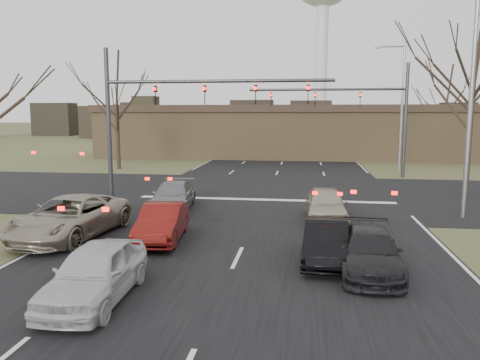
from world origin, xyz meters
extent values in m
plane|color=#414B28|center=(0.00, 0.00, 0.00)|extent=(360.00, 360.00, 0.00)
cube|color=black|center=(0.00, 60.00, 0.01)|extent=(14.00, 300.00, 0.02)
cube|color=black|center=(0.00, 15.00, 0.01)|extent=(200.00, 14.00, 0.02)
cube|color=olive|center=(2.00, 38.00, 2.30)|extent=(42.00, 10.00, 4.60)
cube|color=#38281E|center=(2.00, 38.00, 4.95)|extent=(42.40, 10.40, 0.70)
cylinder|color=silver|center=(6.00, 120.00, 17.00)|extent=(3.20, 3.20, 34.00)
cylinder|color=#383A3D|center=(-8.50, 13.00, 4.00)|extent=(0.24, 0.24, 8.00)
cylinder|color=#383A3D|center=(-2.50, 13.00, 6.20)|extent=(12.00, 0.18, 0.18)
imported|color=black|center=(-5.83, 13.00, 5.50)|extent=(0.16, 0.20, 1.00)
imported|color=black|center=(-3.17, 13.00, 5.50)|extent=(0.16, 0.20, 1.00)
imported|color=black|center=(-0.50, 13.00, 5.50)|extent=(0.16, 0.20, 1.00)
imported|color=black|center=(2.17, 13.00, 5.50)|extent=(0.16, 0.20, 1.00)
cylinder|color=#383A3D|center=(9.00, 23.00, 4.00)|extent=(0.24, 0.24, 8.00)
cylinder|color=#383A3D|center=(3.50, 23.00, 6.20)|extent=(11.00, 0.18, 0.18)
imported|color=black|center=(5.86, 23.00, 5.50)|extent=(0.16, 0.20, 1.00)
imported|color=black|center=(2.71, 23.00, 5.50)|extent=(0.16, 0.20, 1.00)
imported|color=black|center=(-0.43, 23.00, 5.50)|extent=(0.16, 0.20, 1.00)
cylinder|color=gray|center=(9.00, 10.00, 5.00)|extent=(0.18, 0.18, 10.00)
cylinder|color=gray|center=(9.50, 27.00, 5.00)|extent=(0.18, 0.18, 10.00)
cylinder|color=gray|center=(8.50, 27.00, 9.60)|extent=(2.00, 0.12, 0.12)
cube|color=gray|center=(7.50, 27.00, 9.55)|extent=(0.50, 0.25, 0.15)
cylinder|color=black|center=(11.00, 16.00, 3.16)|extent=(0.32, 0.32, 6.33)
cylinder|color=black|center=(-13.00, 25.00, 2.61)|extent=(0.32, 0.32, 5.23)
cylinder|color=black|center=(15.00, 35.00, 2.48)|extent=(0.32, 0.32, 4.95)
imported|color=gray|center=(-6.50, 4.62, 0.76)|extent=(3.07, 5.72, 1.53)
imported|color=silver|center=(-3.00, -0.80, 0.71)|extent=(1.81, 4.21, 1.41)
imported|color=black|center=(2.78, 3.09, 0.63)|extent=(1.56, 3.90, 1.26)
imported|color=black|center=(4.00, 2.26, 0.60)|extent=(1.89, 4.25, 1.21)
imported|color=gray|center=(-4.15, 10.12, 0.64)|extent=(2.27, 4.60, 1.28)
imported|color=maroon|center=(-3.00, 4.70, 0.66)|extent=(1.80, 4.13, 1.32)
imported|color=#AEA58C|center=(3.00, 8.59, 0.71)|extent=(1.78, 4.23, 1.43)
camera|label=1|loc=(2.07, -11.26, 4.63)|focal=35.00mm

